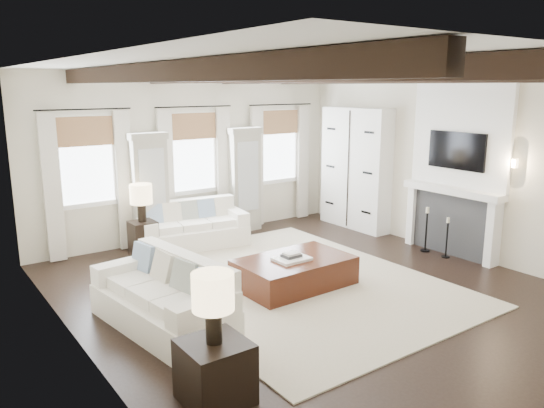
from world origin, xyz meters
TOP-DOWN VIEW (x-y plane):
  - ground at (0.00, 0.00)m, footprint 7.50×7.50m
  - room_shell at (0.75, 0.90)m, footprint 6.54×7.54m
  - area_rug at (-0.05, 0.49)m, footprint 3.86×5.06m
  - sofa_back at (-0.39, 3.11)m, footprint 2.08×1.18m
  - sofa_left at (-2.21, 0.24)m, footprint 1.19×2.15m
  - ottoman at (-0.11, 0.36)m, footprint 1.69×1.08m
  - tray at (-0.19, 0.32)m, footprint 0.51×0.39m
  - book_lower at (-0.17, 0.35)m, footprint 0.26×0.20m
  - book_upper at (-0.18, 0.34)m, footprint 0.22×0.17m
  - side_table_front at (-2.53, -1.53)m, footprint 0.60×0.60m
  - lamp_front at (-2.53, -1.53)m, footprint 0.39×0.39m
  - side_table_back at (-1.37, 3.02)m, footprint 0.42×0.42m
  - lamp_back at (-1.37, 3.02)m, footprint 0.38×0.38m
  - candlestick_near at (2.90, -0.09)m, footprint 0.15×0.15m
  - candlestick_far at (2.90, 0.35)m, footprint 0.17×0.17m

SIDE VIEW (x-z plane):
  - ground at x=0.00m, z-range 0.00..0.00m
  - area_rug at x=-0.05m, z-range 0.00..0.02m
  - ottoman at x=-0.11m, z-range 0.00..0.44m
  - candlestick_near at x=2.90m, z-range -0.06..0.66m
  - side_table_front at x=-2.53m, z-range 0.00..0.60m
  - side_table_back at x=-1.37m, z-range 0.00..0.64m
  - candlestick_far at x=2.90m, z-range -0.07..0.75m
  - sofa_back at x=-0.39m, z-range -0.08..0.76m
  - sofa_left at x=-2.21m, z-range -0.09..0.79m
  - tray at x=-0.19m, z-range 0.44..0.48m
  - book_lower at x=-0.17m, z-range 0.48..0.52m
  - book_upper at x=-0.18m, z-range 0.52..0.55m
  - lamp_front at x=-2.53m, z-range 0.72..1.40m
  - lamp_back at x=-1.37m, z-range 0.75..1.41m
  - room_shell at x=0.75m, z-range 0.28..3.50m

